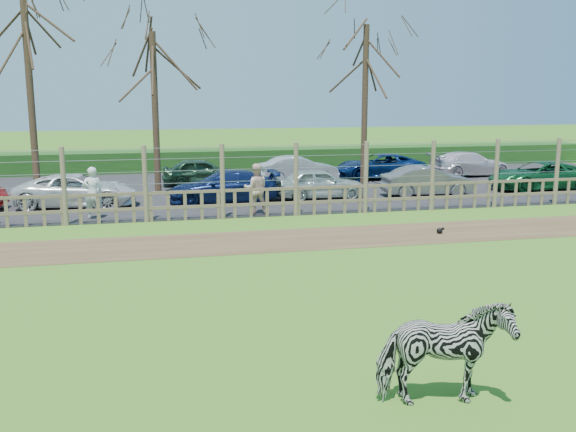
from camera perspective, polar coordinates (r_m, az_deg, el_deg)
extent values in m
plane|color=olive|center=(13.88, -1.80, -6.57)|extent=(120.00, 120.00, 0.00)
cube|color=brown|center=(18.17, -4.46, -2.34)|extent=(34.00, 2.80, 0.01)
cube|color=#232326|center=(27.93, -7.38, 2.35)|extent=(44.00, 13.00, 0.04)
cube|color=#1E4716|center=(34.78, -8.47, 4.90)|extent=(46.00, 2.00, 1.10)
cube|color=brown|center=(21.48, -5.80, 0.93)|extent=(30.00, 0.06, 0.10)
cube|color=brown|center=(21.39, -5.83, 2.25)|extent=(30.00, 0.06, 0.10)
cylinder|color=brown|center=(21.36, -19.29, 2.49)|extent=(0.16, 0.16, 2.50)
cylinder|color=brown|center=(21.21, -12.57, 2.79)|extent=(0.16, 0.16, 2.50)
cylinder|color=brown|center=(21.35, -5.84, 3.05)|extent=(0.16, 0.16, 2.50)
cylinder|color=brown|center=(21.78, 0.71, 3.26)|extent=(0.16, 0.16, 2.50)
cylinder|color=brown|center=(22.48, 6.94, 3.42)|extent=(0.16, 0.16, 2.50)
cylinder|color=brown|center=(23.43, 12.72, 3.54)|extent=(0.16, 0.16, 2.50)
cylinder|color=brown|center=(24.59, 18.01, 3.62)|extent=(0.16, 0.16, 2.50)
cylinder|color=brown|center=(25.95, 22.79, 3.66)|extent=(0.16, 0.16, 2.50)
cylinder|color=gray|center=(21.35, -5.84, 3.05)|extent=(30.00, 0.02, 0.02)
cylinder|color=gray|center=(21.30, -5.87, 4.11)|extent=(30.00, 0.02, 0.02)
cylinder|color=gray|center=(21.25, -5.89, 5.18)|extent=(30.00, 0.02, 0.02)
cylinder|color=gray|center=(21.22, -5.91, 6.12)|extent=(30.00, 0.02, 0.02)
cylinder|color=#3D2B1E|center=(25.83, -21.87, 9.27)|extent=(0.26, 0.26, 7.50)
cylinder|color=#3D2B1E|center=(26.52, -11.70, 8.77)|extent=(0.26, 0.26, 6.50)
cylinder|color=#3D2B1E|center=(28.62, 6.83, 9.57)|extent=(0.26, 0.26, 7.00)
imported|color=gray|center=(9.04, 13.70, -11.76)|extent=(1.83, 0.96, 1.49)
imported|color=silver|center=(22.13, -16.98, 1.99)|extent=(0.69, 0.52, 1.72)
imported|color=beige|center=(22.10, -2.87, 2.45)|extent=(0.90, 0.74, 1.72)
sphere|color=black|center=(19.71, 13.32, -1.29)|extent=(0.18, 0.18, 0.18)
sphere|color=black|center=(19.75, 13.60, -1.10)|extent=(0.09, 0.09, 0.09)
imported|color=silver|center=(24.59, -18.24, 2.16)|extent=(4.52, 2.47, 1.20)
imported|color=#101E4C|center=(24.44, -5.72, 2.62)|extent=(4.18, 1.78, 1.20)
imported|color=#B0BFB7|center=(25.18, 2.78, 2.91)|extent=(3.56, 1.51, 1.20)
imported|color=slate|center=(26.36, 12.30, 3.03)|extent=(3.71, 1.48, 1.20)
imported|color=#12582A|center=(29.48, 21.45, 3.35)|extent=(4.32, 2.00, 1.20)
imported|color=#24442C|center=(29.09, -7.67, 3.92)|extent=(3.54, 1.47, 1.20)
imported|color=#B6B5BB|center=(29.82, 0.93, 4.19)|extent=(3.67, 1.36, 1.20)
imported|color=#091F53|center=(31.28, 8.10, 4.40)|extent=(4.40, 2.18, 1.20)
imported|color=silver|center=(33.23, 15.83, 4.48)|extent=(4.25, 1.98, 1.20)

